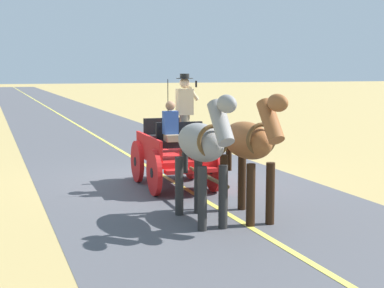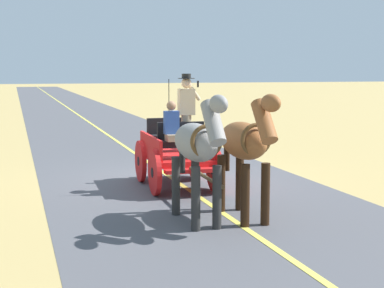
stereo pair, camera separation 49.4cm
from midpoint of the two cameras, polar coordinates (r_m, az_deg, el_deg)
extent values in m
plane|color=tan|center=(13.70, -0.96, -3.48)|extent=(200.00, 200.00, 0.00)
cube|color=#4C4C51|center=(13.70, -0.96, -3.47)|extent=(6.14, 160.00, 0.01)
cube|color=#DBCC4C|center=(13.70, -0.96, -3.45)|extent=(0.12, 160.00, 0.00)
cube|color=red|center=(12.71, -0.49, -1.31)|extent=(1.25, 2.23, 0.12)
cube|color=red|center=(12.84, 1.96, 0.03)|extent=(0.11, 2.09, 0.44)
cube|color=red|center=(12.54, -3.01, -0.15)|extent=(0.11, 2.09, 0.44)
cube|color=red|center=(11.57, 1.12, -2.67)|extent=(1.09, 0.27, 0.08)
cube|color=red|center=(13.89, -1.81, -1.33)|extent=(0.72, 0.22, 0.06)
cube|color=black|center=(12.08, 0.27, 0.06)|extent=(1.03, 0.38, 0.14)
cube|color=black|center=(12.23, 0.04, 1.18)|extent=(1.02, 0.10, 0.44)
cube|color=black|center=(13.14, -1.07, 0.64)|extent=(1.03, 0.38, 0.14)
cube|color=black|center=(13.29, -1.27, 1.67)|extent=(1.02, 0.10, 0.44)
cylinder|color=red|center=(12.21, 3.42, -2.54)|extent=(0.12, 0.96, 0.96)
cylinder|color=black|center=(12.21, 3.42, -2.54)|extent=(0.12, 0.21, 0.21)
cylinder|color=red|center=(11.85, -2.53, -2.84)|extent=(0.12, 0.96, 0.96)
cylinder|color=black|center=(11.85, -2.53, -2.84)|extent=(0.12, 0.21, 0.21)
cylinder|color=red|center=(13.65, 1.28, -1.48)|extent=(0.12, 0.96, 0.96)
cylinder|color=black|center=(13.65, 1.28, -1.48)|extent=(0.12, 0.21, 0.21)
cylinder|color=red|center=(13.33, -4.07, -1.71)|extent=(0.12, 0.96, 0.96)
cylinder|color=black|center=(13.33, -4.07, -1.71)|extent=(0.12, 0.21, 0.21)
cylinder|color=brown|center=(10.65, 2.67, -3.29)|extent=(0.12, 2.00, 0.07)
cylinder|color=black|center=(11.94, -1.11, 3.34)|extent=(0.02, 0.02, 1.30)
cylinder|color=#998466|center=(12.37, 0.58, 0.83)|extent=(0.22, 0.22, 0.90)
cube|color=tan|center=(12.31, 0.59, 4.21)|extent=(0.35, 0.23, 0.56)
sphere|color=beige|center=(12.30, 0.59, 6.07)|extent=(0.22, 0.22, 0.22)
cylinder|color=black|center=(12.29, 0.59, 6.54)|extent=(0.36, 0.36, 0.01)
cylinder|color=black|center=(12.29, 0.59, 6.77)|extent=(0.20, 0.20, 0.10)
cylinder|color=tan|center=(12.32, 1.45, 5.05)|extent=(0.26, 0.09, 0.32)
cube|color=black|center=(12.31, 1.75, 5.98)|extent=(0.02, 0.07, 0.14)
cube|color=#998466|center=(11.89, -0.73, 0.61)|extent=(0.29, 0.33, 0.14)
cube|color=#2D4C99|center=(11.97, -0.88, 2.15)|extent=(0.30, 0.21, 0.48)
sphere|color=#9E7051|center=(11.94, -0.88, 3.82)|extent=(0.20, 0.20, 0.20)
ellipsoid|color=brown|center=(9.94, 6.49, 0.34)|extent=(0.59, 1.57, 0.64)
cylinder|color=black|center=(9.67, 8.75, -4.97)|extent=(0.15, 0.15, 1.05)
cylinder|color=black|center=(9.52, 6.79, -5.14)|extent=(0.15, 0.15, 1.05)
cylinder|color=black|center=(10.64, 6.08, -3.80)|extent=(0.15, 0.15, 1.05)
cylinder|color=black|center=(10.49, 4.27, -3.93)|extent=(0.15, 0.15, 1.05)
cylinder|color=brown|center=(9.14, 8.73, 2.22)|extent=(0.27, 0.65, 0.73)
ellipsoid|color=brown|center=(8.92, 9.40, 4.03)|extent=(0.23, 0.54, 0.28)
cube|color=black|center=(9.16, 8.67, 2.46)|extent=(0.07, 0.50, 0.56)
cylinder|color=black|center=(10.65, 4.80, -0.81)|extent=(0.11, 0.11, 0.70)
torus|color=brown|center=(9.44, 7.87, 0.44)|extent=(0.55, 0.08, 0.55)
ellipsoid|color=gray|center=(9.65, 1.82, 0.18)|extent=(0.60, 1.57, 0.64)
cylinder|color=#272726|center=(9.36, 4.01, -5.31)|extent=(0.15, 0.15, 1.05)
cylinder|color=#272726|center=(9.23, 1.92, -5.48)|extent=(0.15, 0.15, 1.05)
cylinder|color=#272726|center=(10.35, 1.69, -4.07)|extent=(0.15, 0.15, 1.05)
cylinder|color=#272726|center=(10.23, -0.23, -4.20)|extent=(0.15, 0.15, 1.05)
cylinder|color=gray|center=(8.82, 3.73, 2.11)|extent=(0.27, 0.65, 0.73)
ellipsoid|color=gray|center=(8.60, 4.31, 3.99)|extent=(0.23, 0.54, 0.28)
cube|color=#272726|center=(8.84, 3.69, 2.35)|extent=(0.07, 0.50, 0.56)
cylinder|color=#272726|center=(10.38, 0.38, -0.99)|extent=(0.11, 0.11, 0.70)
torus|color=brown|center=(9.13, 3.01, 0.27)|extent=(0.55, 0.08, 0.55)
camera|label=1|loc=(0.25, -88.77, 0.16)|focal=53.72mm
camera|label=2|loc=(0.25, 91.23, -0.16)|focal=53.72mm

